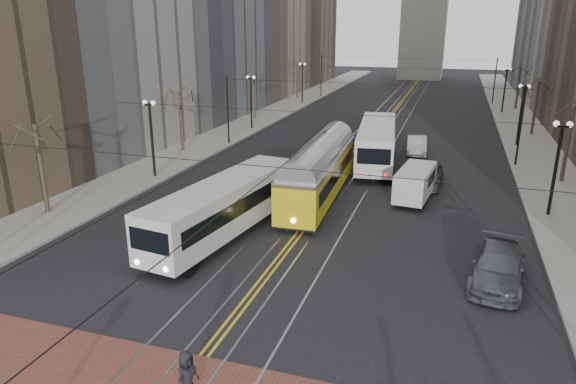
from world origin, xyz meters
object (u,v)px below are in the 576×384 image
Objects in this scene: pedestrian_a at (187,376)px; sedan_parked at (498,267)px; cargo_van at (415,185)px; streetcar at (319,175)px; sedan_grey at (428,174)px; rear_bus at (377,145)px; sedan_silver at (417,145)px; transit_bus at (225,209)px.

sedan_parked is at bearing -28.55° from pedestrian_a.
pedestrian_a is (-5.09, -21.74, -0.22)m from cargo_van.
pedestrian_a is at bearing -89.33° from streetcar.
cargo_van is 3.76m from sedan_grey.
rear_bus is 20.89m from sedan_parked.
sedan_grey is 14.74m from sedan_parked.
sedan_silver is (-1.56, 9.66, -0.04)m from sedan_grey.
cargo_van is at bearing 11.16° from streetcar.
sedan_parked is (4.52, -10.53, -0.32)m from cargo_van.
rear_bus reaches higher than streetcar.
transit_bus is at bearing -115.36° from streetcar.
sedan_parked is (13.99, -1.24, -0.76)m from transit_bus.
sedan_parked is 3.11× the size of pedestrian_a.
rear_bus is 2.62× the size of sedan_grey.
pedestrian_a is (-9.61, -11.20, 0.10)m from sedan_parked.
sedan_silver is at bearing 77.33° from transit_bus.
transit_bus is at bearing -113.93° from rear_bus.
sedan_grey is 9.78m from sedan_silver.
cargo_van reaches higher than sedan_silver.
rear_bus reaches higher than transit_bus.
sedan_parked is at bearing -60.23° from cargo_van.
streetcar is 6.34m from cargo_van.
streetcar is 1.05× the size of rear_bus.
rear_bus reaches higher than sedan_silver.
transit_bus is 13.21m from pedestrian_a.
transit_bus is 14.07m from sedan_parked.
pedestrian_a reaches higher than sedan_silver.
sedan_silver is at bearing 100.41° from cargo_van.
pedestrian_a is (1.06, -20.26, -0.71)m from streetcar.
sedan_grey reaches higher than sedan_silver.
sedan_parked is (3.86, -14.23, -0.05)m from sedan_grey.
sedan_parked is (10.67, -9.06, -0.80)m from streetcar.
rear_bus is at bearing 74.80° from streetcar.
sedan_grey is at bearing 112.01° from sedan_parked.
cargo_van reaches higher than sedan_grey.
streetcar is 10.32m from rear_bus.
sedan_grey is at bearing 60.10° from transit_bus.
cargo_van is (3.85, -8.59, -0.56)m from rear_bus.
transit_bus is 2.57× the size of sedan_silver.
streetcar reaches higher than pedestrian_a.
rear_bus is 5.67m from sedan_silver.
streetcar reaches higher than sedan_grey.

